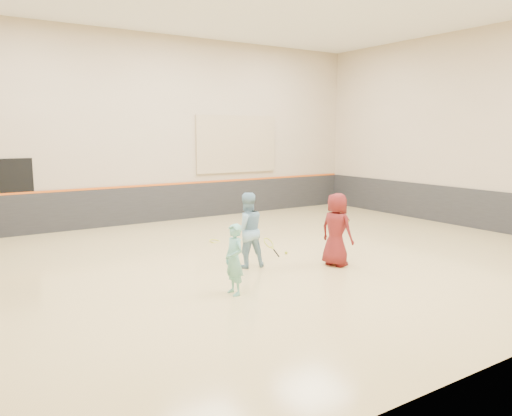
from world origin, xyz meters
TOP-DOWN VIEW (x-y plane):
  - room at (0.00, 0.00)m, footprint 15.04×12.04m
  - wainscot_back at (0.00, 5.97)m, footprint 14.90×0.04m
  - wainscot_right at (7.47, 0.00)m, footprint 0.04×11.90m
  - accent_stripe at (0.00, 5.96)m, footprint 14.90×0.03m
  - acoustic_panel at (2.80, 5.95)m, footprint 3.20×0.08m
  - doorway at (-4.50, 5.98)m, footprint 1.10×0.05m
  - girl at (-1.92, -1.80)m, footprint 0.31×0.48m
  - instructor at (-0.73, -0.34)m, footprint 0.91×0.78m
  - young_man at (0.99, -1.31)m, footprint 0.67×0.88m
  - held_racket at (-0.38, -0.66)m, footprint 0.44×0.44m
  - spare_racket at (-0.13, 2.24)m, footprint 0.69×0.69m
  - ball_under_racket at (0.67, 0.11)m, footprint 0.07×0.07m
  - ball_in_hand at (1.08, -1.54)m, footprint 0.07×0.07m
  - ball_beside_spare at (0.81, 1.64)m, footprint 0.07×0.07m

SIDE VIEW (x-z plane):
  - ball_under_racket at x=0.67m, z-range 0.00..0.07m
  - ball_beside_spare at x=0.81m, z-range 0.00..0.07m
  - spare_racket at x=-0.13m, z-range 0.00..0.17m
  - held_racket at x=-0.38m, z-range 0.31..0.79m
  - wainscot_back at x=0.00m, z-range 0.00..1.20m
  - wainscot_right at x=7.47m, z-range 0.00..1.20m
  - girl at x=-1.92m, z-range 0.00..1.30m
  - young_man at x=0.99m, z-range 0.00..1.61m
  - room at x=0.00m, z-range -2.30..3.92m
  - instructor at x=-0.73m, z-range 0.00..1.64m
  - ball_in_hand at x=1.08m, z-range 0.98..1.05m
  - doorway at x=-4.50m, z-range 0.00..2.20m
  - accent_stripe at x=0.00m, z-range 1.19..1.25m
  - acoustic_panel at x=2.80m, z-range 1.50..3.50m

